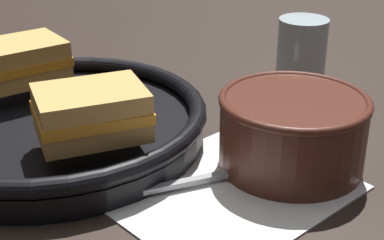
% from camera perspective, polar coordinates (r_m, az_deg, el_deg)
% --- Properties ---
extents(ground_plane, '(4.00, 4.00, 0.00)m').
position_cam_1_polar(ground_plane, '(0.60, 1.65, -3.38)').
color(ground_plane, black).
extents(napkin, '(0.22, 0.19, 0.00)m').
position_cam_1_polar(napkin, '(0.54, 3.39, -6.74)').
color(napkin, white).
rests_on(napkin, ground_plane).
extents(soup_bowl, '(0.14, 0.14, 0.08)m').
position_cam_1_polar(soup_bowl, '(0.57, 9.73, -0.75)').
color(soup_bowl, '#4C2319').
rests_on(soup_bowl, ground_plane).
extents(spoon, '(0.14, 0.06, 0.01)m').
position_cam_1_polar(spoon, '(0.56, 4.78, -4.94)').
color(spoon, '#9E9EA3').
rests_on(spoon, napkin).
extents(skillet, '(0.32, 0.32, 0.04)m').
position_cam_1_polar(skillet, '(0.64, -13.09, -0.26)').
color(skillet, black).
rests_on(skillet, ground_plane).
extents(sandwich_near_left, '(0.12, 0.10, 0.05)m').
position_cam_1_polar(sandwich_near_left, '(0.55, -9.74, 0.72)').
color(sandwich_near_left, tan).
rests_on(sandwich_near_left, skillet).
extents(sandwich_near_right, '(0.11, 0.08, 0.05)m').
position_cam_1_polar(sandwich_near_right, '(0.70, -16.43, 5.46)').
color(sandwich_near_right, tan).
rests_on(sandwich_near_right, skillet).
extents(drinking_glass, '(0.06, 0.06, 0.09)m').
position_cam_1_polar(drinking_glass, '(0.77, 10.57, 6.39)').
color(drinking_glass, silver).
rests_on(drinking_glass, ground_plane).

